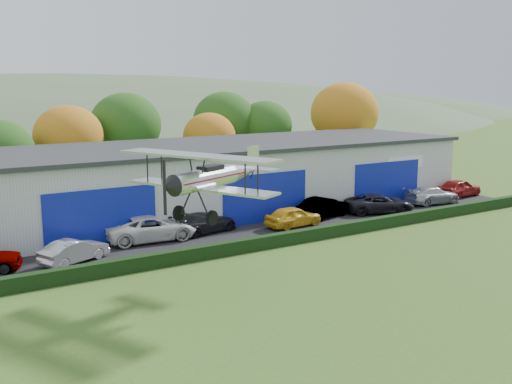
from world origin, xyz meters
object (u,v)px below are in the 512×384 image
car_3 (204,223)px  car_7 (432,195)px  car_8 (459,188)px  car_1 (74,251)px  car_5 (324,207)px  biplane (212,175)px  car_4 (293,216)px  car_2 (151,228)px  hangar (224,176)px  car_6 (380,203)px

car_3 → car_7: bearing=-105.2°
car_3 → car_8: 25.04m
car_7 → car_1: bearing=96.8°
car_5 → biplane: 17.60m
car_1 → car_4: car_4 is taller
car_2 → car_4: (9.84, -1.80, -0.09)m
car_1 → car_8: car_8 is taller
car_2 → car_5: bearing=-88.1°
car_2 → biplane: 11.01m
hangar → car_5: hangar is taller
car_5 → car_8: car_8 is taller
car_3 → hangar: bearing=-50.0°
car_6 → car_3: bearing=107.2°
car_6 → car_8: car_8 is taller
hangar → car_1: hangar is taller
car_1 → car_6: 23.60m
biplane → car_8: bearing=-6.7°
car_1 → car_8: bearing=-111.4°
car_4 → car_3: bearing=69.6°
car_5 → car_4: bearing=92.1°
biplane → car_3: bearing=40.8°
car_4 → car_5: 3.73m
car_1 → car_4: 15.31m
car_2 → car_7: (24.35, -1.46, -0.08)m
car_1 → car_8: size_ratio=0.86×
car_5 → car_8: 15.39m
car_3 → car_5: 9.67m
car_2 → car_7: 24.39m
car_1 → car_5: car_5 is taller
hangar → car_2: (-8.97, -6.43, -1.80)m
biplane → car_2: bearing=61.0°
car_5 → car_7: car_5 is taller
car_8 → car_3: bearing=83.2°
car_1 → car_6: bearing=-112.9°
car_5 → car_8: (15.39, 0.17, 0.02)m
car_1 → car_5: bearing=-109.7°
car_2 → car_3: 3.78m
hangar → car_7: 17.39m
car_3 → car_7: car_7 is taller
car_3 → car_5: (9.64, -0.72, 0.09)m
car_5 → car_6: size_ratio=0.90×
car_8 → biplane: size_ratio=0.57×
car_2 → car_8: car_2 is taller
hangar → car_8: (19.84, -7.01, -1.81)m
car_2 → car_3: (3.77, -0.03, -0.12)m
car_2 → car_6: bearing=-90.3°
car_1 → car_8: 34.31m
car_5 → car_2: bearing=72.6°
car_3 → car_4: (6.06, -1.76, 0.03)m
car_5 → car_6: (4.71, -0.97, -0.05)m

